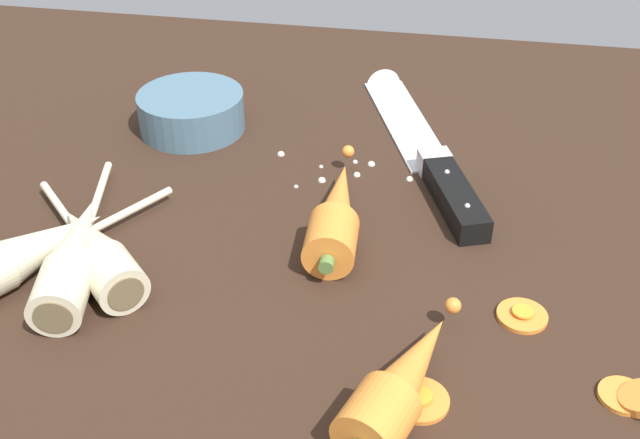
# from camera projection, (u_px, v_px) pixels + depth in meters

# --- Properties ---
(ground_plane) EXTENTS (1.20, 0.90, 0.04)m
(ground_plane) POSITION_uv_depth(u_px,v_px,m) (324.00, 239.00, 0.69)
(ground_plane) COLOR #332116
(chefs_knife) EXTENTS (0.15, 0.34, 0.04)m
(chefs_knife) POSITION_uv_depth(u_px,v_px,m) (417.00, 137.00, 0.79)
(chefs_knife) COLOR silver
(chefs_knife) RESTS_ON ground_plane
(whole_carrot) EXTENTS (0.05, 0.19, 0.04)m
(whole_carrot) POSITION_uv_depth(u_px,v_px,m) (337.00, 211.00, 0.66)
(whole_carrot) COLOR orange
(whole_carrot) RESTS_ON ground_plane
(whole_carrot_second) EXTENTS (0.08, 0.15, 0.04)m
(whole_carrot_second) POSITION_uv_depth(u_px,v_px,m) (401.00, 383.00, 0.50)
(whole_carrot_second) COLOR orange
(whole_carrot_second) RESTS_ON ground_plane
(parsnip_front) EXTENTS (0.15, 0.16, 0.04)m
(parsnip_front) POSITION_uv_depth(u_px,v_px,m) (95.00, 250.00, 0.62)
(parsnip_front) COLOR beige
(parsnip_front) RESTS_ON ground_plane
(parsnip_mid_left) EXTENTS (0.13, 0.19, 0.04)m
(parsnip_mid_left) POSITION_uv_depth(u_px,v_px,m) (28.00, 253.00, 0.61)
(parsnip_mid_left) COLOR beige
(parsnip_mid_left) RESTS_ON ground_plane
(parsnip_mid_right) EXTENTS (0.07, 0.22, 0.04)m
(parsnip_mid_right) POSITION_uv_depth(u_px,v_px,m) (74.00, 255.00, 0.61)
(parsnip_mid_right) COLOR beige
(parsnip_mid_right) RESTS_ON ground_plane
(carrot_slice_stray_near) EXTENTS (0.04, 0.04, 0.01)m
(carrot_slice_stray_near) POSITION_uv_depth(u_px,v_px,m) (522.00, 314.00, 0.58)
(carrot_slice_stray_near) COLOR orange
(carrot_slice_stray_near) RESTS_ON ground_plane
(carrot_slice_stray_mid) EXTENTS (0.04, 0.04, 0.01)m
(carrot_slice_stray_mid) POSITION_uv_depth(u_px,v_px,m) (419.00, 398.00, 0.51)
(carrot_slice_stray_mid) COLOR orange
(carrot_slice_stray_mid) RESTS_ON ground_plane
(prep_bowl) EXTENTS (0.11, 0.11, 0.04)m
(prep_bowl) POSITION_uv_depth(u_px,v_px,m) (191.00, 110.00, 0.81)
(prep_bowl) COLOR slate
(prep_bowl) RESTS_ON ground_plane
(mince_crumbs) EXTENTS (0.14, 0.06, 0.01)m
(mince_crumbs) POSITION_uv_depth(u_px,v_px,m) (342.00, 167.00, 0.75)
(mince_crumbs) COLOR silver
(mince_crumbs) RESTS_ON ground_plane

